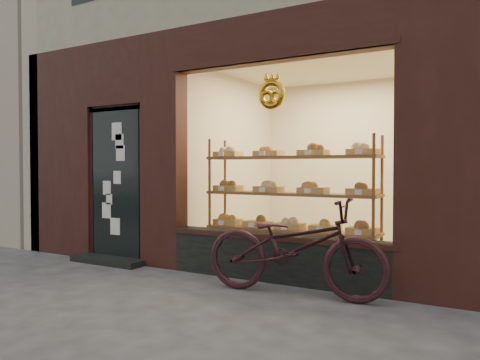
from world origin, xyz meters
The scene contains 4 objects.
ground centered at (0.00, 0.00, 0.00)m, with size 90.00×90.00×0.00m, color #3A3A3A.
neighbor_left centered at (-9.60, 5.50, 4.50)m, with size 12.00×7.00×9.00m, color #B7AB94.
display_shelf centered at (0.45, 2.55, 0.85)m, with size 2.20×0.45×1.70m.
bicycle centered at (0.88, 1.67, 0.51)m, with size 0.68×1.94×1.02m, color black.
Camera 1 is at (2.79, -2.78, 1.33)m, focal length 35.00 mm.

